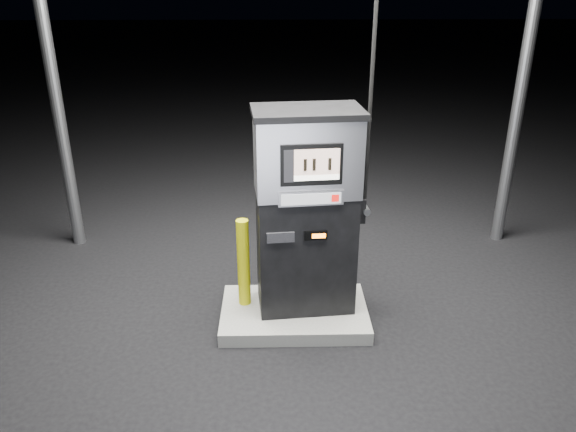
{
  "coord_description": "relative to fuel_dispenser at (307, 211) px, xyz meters",
  "views": [
    {
      "loc": [
        -0.19,
        -5.24,
        3.57
      ],
      "look_at": [
        -0.07,
        0.0,
        1.26
      ],
      "focal_mm": 35.0,
      "sensor_mm": 36.0,
      "label": 1
    }
  ],
  "objects": [
    {
      "name": "ground",
      "position": [
        -0.13,
        -0.1,
        -1.28
      ],
      "size": [
        80.0,
        80.0,
        0.0
      ],
      "primitive_type": "plane",
      "color": "black",
      "rests_on": "ground"
    },
    {
      "name": "bollard_right",
      "position": [
        0.42,
        0.02,
        -0.73
      ],
      "size": [
        0.11,
        0.11,
        0.79
      ],
      "primitive_type": "cylinder",
      "rotation": [
        0.0,
        0.0,
        0.03
      ],
      "color": "#CBC90B",
      "rests_on": "pump_island"
    },
    {
      "name": "pump_island",
      "position": [
        -0.13,
        -0.1,
        -1.2
      ],
      "size": [
        1.6,
        1.0,
        0.15
      ],
      "primitive_type": "cube",
      "color": "#62625E",
      "rests_on": "ground"
    },
    {
      "name": "bollard_left",
      "position": [
        -0.68,
        0.03,
        -0.62
      ],
      "size": [
        0.14,
        0.14,
        1.01
      ],
      "primitive_type": "cylinder",
      "rotation": [
        0.0,
        0.0,
        0.04
      ],
      "color": "#CBC90B",
      "rests_on": "pump_island"
    },
    {
      "name": "fuel_dispenser",
      "position": [
        0.0,
        0.0,
        0.0
      ],
      "size": [
        1.23,
        0.75,
        4.55
      ],
      "rotation": [
        0.0,
        0.0,
        0.09
      ],
      "color": "black",
      "rests_on": "pump_island"
    }
  ]
}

